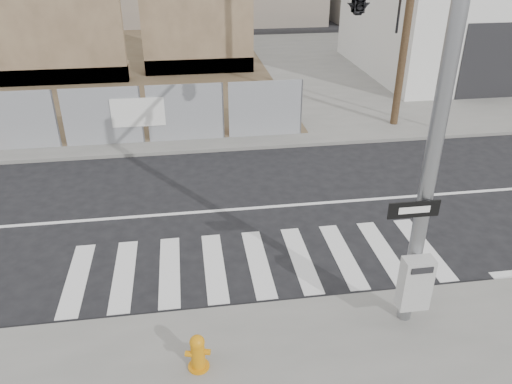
{
  "coord_description": "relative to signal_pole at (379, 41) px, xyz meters",
  "views": [
    {
      "loc": [
        -1.42,
        -11.69,
        6.77
      ],
      "look_at": [
        0.07,
        -1.68,
        1.4
      ],
      "focal_mm": 35.0,
      "sensor_mm": 36.0,
      "label": 1
    }
  ],
  "objects": [
    {
      "name": "ground",
      "position": [
        -2.49,
        2.05,
        -4.78
      ],
      "size": [
        100.0,
        100.0,
        0.0
      ],
      "primitive_type": "plane",
      "color": "black",
      "rests_on": "ground"
    },
    {
      "name": "sidewalk_far",
      "position": [
        -2.49,
        16.05,
        -4.72
      ],
      "size": [
        50.0,
        20.0,
        0.12
      ],
      "primitive_type": "cube",
      "color": "slate",
      "rests_on": "ground"
    },
    {
      "name": "signal_pole",
      "position": [
        0.0,
        0.0,
        0.0
      ],
      "size": [
        0.96,
        5.87,
        7.0
      ],
      "color": "gray",
      "rests_on": "sidewalk_near"
    },
    {
      "name": "far_signal_pole",
      "position": [
        5.51,
        6.65,
        -1.3
      ],
      "size": [
        0.16,
        0.2,
        5.6
      ],
      "color": "gray",
      "rests_on": "sidewalk_far"
    },
    {
      "name": "concrete_wall_left",
      "position": [
        -9.49,
        15.13,
        -1.4
      ],
      "size": [
        6.0,
        1.3,
        8.0
      ],
      "color": "brown",
      "rests_on": "sidewalk_far"
    },
    {
      "name": "concrete_wall_right",
      "position": [
        -2.99,
        16.13,
        -1.4
      ],
      "size": [
        5.5,
        1.3,
        8.0
      ],
      "color": "brown",
      "rests_on": "sidewalk_far"
    },
    {
      "name": "auto_shop",
      "position": [
        11.5,
        15.01,
        -2.25
      ],
      "size": [
        12.0,
        10.2,
        5.95
      ],
      "color": "silver",
      "rests_on": "sidewalk_far"
    },
    {
      "name": "fire_hydrant",
      "position": [
        -3.98,
        -3.44,
        -4.32
      ],
      "size": [
        0.45,
        0.45,
        0.7
      ],
      "rotation": [
        0.0,
        0.0,
        -0.28
      ],
      "color": "#CA7B0B",
      "rests_on": "sidewalk_near"
    },
    {
      "name": "traffic_cone_d",
      "position": [
        -2.17,
        7.5,
        -4.28
      ],
      "size": [
        0.5,
        0.5,
        0.78
      ],
      "rotation": [
        0.0,
        0.0,
        0.31
      ],
      "color": "#FF4B0D",
      "rests_on": "sidewalk_far"
    }
  ]
}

